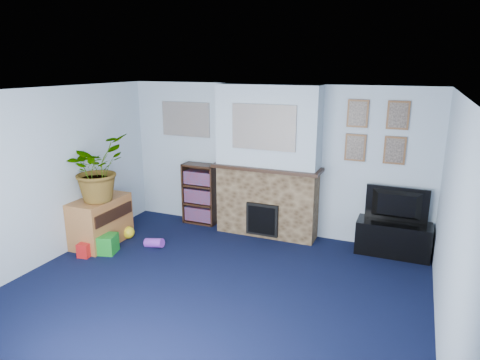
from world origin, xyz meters
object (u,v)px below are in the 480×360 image
at_px(television, 396,206).
at_px(sideboard, 101,221).
at_px(tv_stand, 393,239).
at_px(bookshelf, 200,195).

relative_size(television, sideboard, 0.94).
height_order(tv_stand, bookshelf, bookshelf).
distance_m(television, sideboard, 4.41).
height_order(tv_stand, sideboard, sideboard).
distance_m(tv_stand, television, 0.51).
distance_m(tv_stand, bookshelf, 3.20).
bearing_deg(bookshelf, tv_stand, -1.37).
xyz_separation_m(bookshelf, sideboard, (-1.00, -1.38, -0.15)).
relative_size(television, bookshelf, 0.83).
bearing_deg(television, tv_stand, 91.22).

